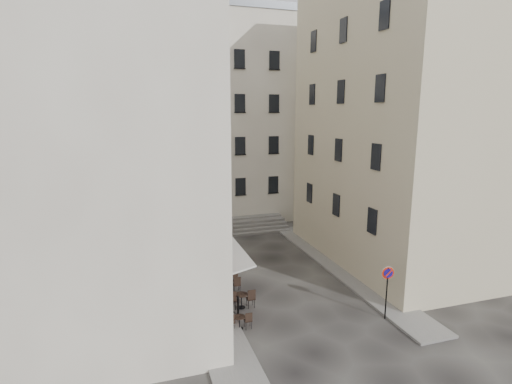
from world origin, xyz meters
name	(u,v)px	position (x,y,z in m)	size (l,w,h in m)	color
ground	(291,296)	(0.00, 0.00, 0.00)	(90.00, 90.00, 0.00)	black
sidewalk_left	(197,277)	(-4.50, 4.00, 0.06)	(2.00, 22.00, 0.12)	slate
sidewalk_right	(338,266)	(4.50, 3.00, 0.06)	(2.00, 18.00, 0.12)	slate
building_left	(70,102)	(-10.50, 3.00, 10.31)	(12.20, 16.20, 20.60)	#BDB3A1
building_right	(422,120)	(10.50, 3.50, 9.31)	(12.20, 14.20, 18.60)	#C1B490
building_back	(205,117)	(-1.00, 19.00, 9.31)	(18.20, 10.20, 18.60)	#BDB3A1
cafe_storefront	(208,266)	(-4.32, 1.00, 1.88)	(1.74, 7.30, 3.50)	#40090F
stone_steps	(234,227)	(0.00, 12.57, 0.40)	(9.00, 3.15, 0.80)	slate
bollard_near	(238,304)	(-3.25, -1.00, 0.53)	(0.12, 0.12, 0.98)	black
bollard_mid	(222,277)	(-3.25, 2.50, 0.53)	(0.12, 0.12, 0.98)	black
bollard_far	(211,256)	(-3.25, 6.00, 0.53)	(0.12, 0.12, 0.98)	black
no_parking_sign	(387,282)	(3.42, -3.55, 1.88)	(0.60, 0.15, 2.66)	black
bistro_table_a	(239,321)	(-3.55, -2.35, 0.41)	(1.14, 0.53, 0.80)	black
bistro_table_b	(241,299)	(-2.94, -0.45, 0.50)	(1.39, 0.65, 0.98)	black
bistro_table_c	(228,285)	(-3.15, 1.44, 0.47)	(1.29, 0.61, 0.91)	black
bistro_table_d	(225,277)	(-3.08, 2.51, 0.50)	(1.40, 0.65, 0.98)	black
bistro_table_e	(220,266)	(-2.99, 4.34, 0.47)	(1.31, 0.61, 0.92)	black
pedestrian	(226,273)	(-3.10, 2.16, 0.86)	(0.63, 0.41, 1.73)	black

